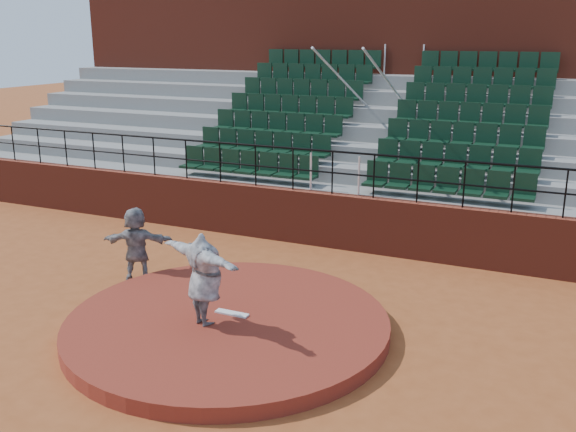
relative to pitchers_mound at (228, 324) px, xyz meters
name	(u,v)px	position (x,y,z in m)	size (l,w,h in m)	color
ground	(228,331)	(0.00, 0.00, -0.12)	(90.00, 90.00, 0.00)	#9A4B22
pitchers_mound	(228,324)	(0.00, 0.00, 0.00)	(5.50, 5.50, 0.25)	maroon
pitching_rubber	(232,313)	(0.00, 0.15, 0.14)	(0.60, 0.15, 0.03)	white
boundary_wall	(331,220)	(0.00, 5.00, 0.53)	(24.00, 0.30, 1.30)	maroon
wall_railing	(333,163)	(0.00, 5.00, 1.90)	(24.04, 0.05, 1.03)	black
seating_deck	(377,160)	(0.00, 8.64, 1.33)	(24.00, 5.97, 4.63)	gray
press_box_facade	(414,77)	(0.00, 12.60, 3.43)	(24.00, 3.00, 7.10)	maroon
pitcher	(204,279)	(-0.22, -0.35, 0.91)	(1.94, 0.53, 1.58)	black
fielder	(136,244)	(-2.88, 1.35, 0.65)	(1.43, 0.46, 1.54)	black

